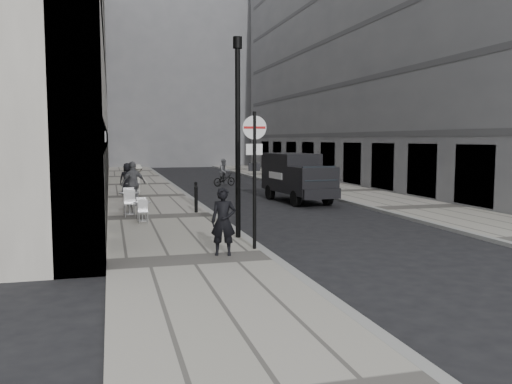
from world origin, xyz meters
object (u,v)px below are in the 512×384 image
at_px(sign_post, 254,162).
at_px(cyclist, 224,176).
at_px(panel_van, 296,175).
at_px(lamppost, 238,128).
at_px(walking_man, 223,221).

bearing_deg(sign_post, cyclist, 88.18).
bearing_deg(cyclist, panel_van, -103.93).
bearing_deg(lamppost, walking_man, -111.64).
height_order(walking_man, cyclist, walking_man).
height_order(sign_post, cyclist, sign_post).
height_order(walking_man, panel_van, panel_van).
bearing_deg(walking_man, cyclist, 94.11).
xyz_separation_m(sign_post, cyclist, (3.43, 20.44, -1.76)).
xyz_separation_m(walking_man, sign_post, (0.96, 0.58, 1.46)).
xyz_separation_m(walking_man, panel_van, (5.94, 11.46, 0.34)).
bearing_deg(sign_post, panel_van, 73.09).
bearing_deg(lamppost, sign_post, -88.69).
xyz_separation_m(lamppost, cyclist, (3.47, 18.70, -2.68)).
bearing_deg(walking_man, lamppost, 84.27).
bearing_deg(cyclist, lamppost, -123.67).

